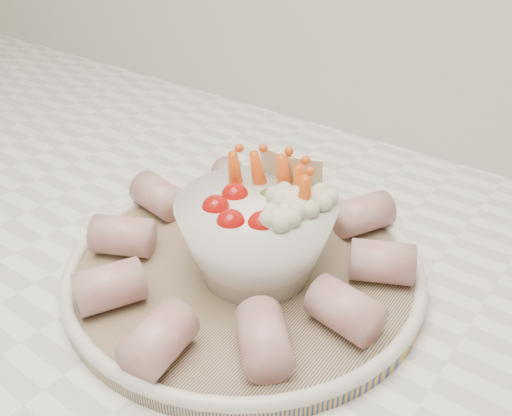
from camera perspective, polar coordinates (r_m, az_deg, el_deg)
The scene contains 3 objects.
serving_platter at distance 0.53m, azimuth -1.18°, elevation -6.02°, with size 0.34×0.34×0.02m.
veggie_bowl at distance 0.50m, azimuth 0.23°, elevation -2.57°, with size 0.14×0.14×0.11m.
cured_meat_rolls at distance 0.52m, azimuth -1.25°, elevation -3.98°, with size 0.30×0.31×0.04m.
Camera 1 is at (0.30, 1.08, 1.26)m, focal length 40.00 mm.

